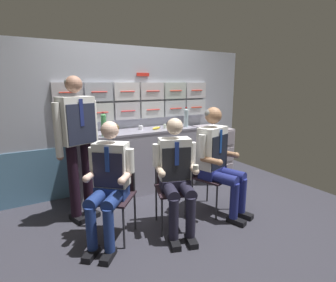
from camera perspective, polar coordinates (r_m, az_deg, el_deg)
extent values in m
cube|color=#32313A|center=(3.27, 1.89, -17.32)|extent=(4.80, 4.80, 0.04)
cube|color=#A5A9B8|center=(4.11, -8.21, 4.97)|extent=(4.20, 0.06, 2.15)
cube|color=teal|center=(4.22, -7.73, -4.60)|extent=(4.12, 0.01, 0.74)
cube|color=#B0BBBC|center=(3.79, -20.83, 5.54)|extent=(0.39, 0.06, 0.26)
cylinder|color=red|center=(3.76, -20.73, 5.49)|extent=(0.22, 0.01, 0.01)
cube|color=#BABEB9|center=(3.88, -14.68, 6.09)|extent=(0.39, 0.06, 0.26)
cylinder|color=red|center=(3.84, -14.53, 6.04)|extent=(0.22, 0.01, 0.01)
cube|color=#B9B8BE|center=(4.01, -8.87, 6.54)|extent=(0.39, 0.06, 0.26)
cylinder|color=red|center=(3.98, -8.67, 6.49)|extent=(0.22, 0.01, 0.01)
cube|color=silver|center=(4.18, -3.46, 6.90)|extent=(0.39, 0.06, 0.26)
cylinder|color=red|center=(4.15, -3.22, 6.85)|extent=(0.22, 0.01, 0.01)
cube|color=#B8BEC3|center=(4.38, 1.50, 7.17)|extent=(0.39, 0.06, 0.26)
cylinder|color=red|center=(4.35, 1.77, 7.13)|extent=(0.22, 0.01, 0.01)
cube|color=silver|center=(4.61, 6.00, 7.38)|extent=(0.39, 0.06, 0.26)
cylinder|color=red|center=(4.58, 6.28, 7.34)|extent=(0.22, 0.01, 0.01)
cube|color=#AFAAAF|center=(3.77, -21.17, 9.89)|extent=(0.39, 0.06, 0.26)
cylinder|color=red|center=(3.74, -21.08, 9.88)|extent=(0.22, 0.01, 0.01)
cube|color=#A6AAB5|center=(3.86, -14.92, 10.35)|extent=(0.39, 0.06, 0.26)
cylinder|color=red|center=(3.83, -14.77, 10.34)|extent=(0.22, 0.01, 0.01)
cube|color=silver|center=(3.99, -9.01, 10.66)|extent=(0.39, 0.06, 0.26)
cylinder|color=red|center=(3.96, -8.81, 10.66)|extent=(0.22, 0.01, 0.01)
cube|color=silver|center=(4.16, -3.51, 10.86)|extent=(0.39, 0.06, 0.26)
cylinder|color=red|center=(4.13, -3.27, 10.85)|extent=(0.22, 0.01, 0.01)
cube|color=#B4C0B7|center=(4.36, 1.53, 10.95)|extent=(0.39, 0.06, 0.26)
cylinder|color=red|center=(4.33, 1.79, 10.94)|extent=(0.22, 0.01, 0.01)
cube|color=silver|center=(4.60, 6.08, 10.96)|extent=(0.39, 0.06, 0.26)
cylinder|color=red|center=(4.57, 6.37, 10.95)|extent=(0.22, 0.01, 0.01)
cube|color=red|center=(4.11, -5.51, 14.29)|extent=(0.20, 0.02, 0.05)
cube|color=#9996A8|center=(3.96, -6.80, -4.53)|extent=(1.81, 0.52, 0.90)
cube|color=gray|center=(3.85, -6.98, 2.10)|extent=(1.85, 0.53, 0.03)
sphere|color=black|center=(4.35, 10.10, -8.83)|extent=(0.07, 0.07, 0.07)
sphere|color=black|center=(4.55, 13.13, -8.02)|extent=(0.07, 0.07, 0.07)
sphere|color=black|center=(4.76, 5.84, -6.82)|extent=(0.07, 0.07, 0.07)
sphere|color=black|center=(4.94, 8.78, -6.18)|extent=(0.07, 0.07, 0.07)
cube|color=#B4AAB6|center=(4.51, 9.59, -2.13)|extent=(0.40, 0.64, 0.82)
cube|color=#A096A1|center=(4.36, 12.17, -6.51)|extent=(0.35, 0.01, 0.22)
cube|color=#A096A1|center=(4.28, 12.34, -3.06)|extent=(0.35, 0.01, 0.22)
cube|color=#A096A1|center=(4.22, 12.51, 0.50)|extent=(0.35, 0.01, 0.22)
cylinder|color=#28282D|center=(4.21, 12.37, 2.11)|extent=(0.32, 0.02, 0.02)
cylinder|color=#2D2D33|center=(2.85, -16.80, -17.20)|extent=(0.02, 0.02, 0.44)
cylinder|color=#2D2D33|center=(2.72, -9.66, -18.37)|extent=(0.02, 0.02, 0.44)
cylinder|color=#2D2D33|center=(3.13, -13.74, -14.15)|extent=(0.02, 0.02, 0.44)
cylinder|color=#2D2D33|center=(3.01, -7.25, -15.00)|extent=(0.02, 0.02, 0.44)
cube|color=black|center=(2.82, -12.08, -12.02)|extent=(0.56, 0.56, 0.02)
cube|color=black|center=(2.90, -10.84, -6.74)|extent=(0.30, 0.26, 0.40)
cylinder|color=#2D2D33|center=(2.96, -14.18, -6.51)|extent=(0.02, 0.02, 0.40)
cylinder|color=#2D2D33|center=(2.84, -7.49, -7.09)|extent=(0.02, 0.02, 0.40)
cube|color=black|center=(2.78, -16.50, -22.61)|extent=(0.21, 0.23, 0.06)
cube|color=black|center=(2.71, -12.91, -23.34)|extent=(0.21, 0.23, 0.06)
cylinder|color=navy|center=(2.68, -16.43, -17.86)|extent=(0.10, 0.10, 0.43)
cylinder|color=navy|center=(2.61, -12.82, -18.49)|extent=(0.10, 0.10, 0.43)
cylinder|color=navy|center=(2.70, -15.20, -11.95)|extent=(0.33, 0.35, 0.13)
cylinder|color=navy|center=(2.63, -11.68, -12.41)|extent=(0.33, 0.35, 0.13)
cube|color=navy|center=(2.79, -12.14, -10.70)|extent=(0.37, 0.36, 0.12)
cube|color=white|center=(2.71, -12.26, -5.00)|extent=(0.38, 0.36, 0.45)
cube|color=#212239|center=(2.64, -13.03, -6.36)|extent=(0.24, 0.21, 0.36)
cube|color=navy|center=(2.60, -13.22, -3.98)|extent=(0.04, 0.03, 0.25)
cylinder|color=white|center=(2.78, -16.08, -3.74)|extent=(0.08, 0.08, 0.24)
cylinder|color=beige|center=(2.73, -16.46, -7.19)|extent=(0.20, 0.21, 0.07)
sphere|color=beige|center=(2.64, -17.45, -7.89)|extent=(0.08, 0.08, 0.08)
cylinder|color=white|center=(2.63, -8.30, -4.29)|extent=(0.08, 0.08, 0.24)
cylinder|color=beige|center=(2.59, -9.34, -7.88)|extent=(0.20, 0.21, 0.07)
sphere|color=beige|center=(2.50, -10.12, -8.66)|extent=(0.08, 0.08, 0.08)
sphere|color=beige|center=(2.63, -12.61, 2.35)|extent=(0.18, 0.18, 0.18)
ellipsoid|color=brown|center=(2.64, -12.51, 2.74)|extent=(0.24, 0.23, 0.12)
cylinder|color=#2D2D33|center=(2.86, -1.32, -16.53)|extent=(0.02, 0.02, 0.44)
cylinder|color=#2D2D33|center=(2.94, 5.87, -15.73)|extent=(0.02, 0.02, 0.44)
cylinder|color=#2D2D33|center=(3.17, -2.59, -13.43)|extent=(0.02, 0.02, 0.44)
cylinder|color=#2D2D33|center=(3.24, 3.85, -12.83)|extent=(0.02, 0.02, 0.44)
cube|color=black|center=(2.95, 1.48, -10.61)|extent=(0.50, 0.50, 0.02)
cube|color=black|center=(3.05, 0.65, -5.59)|extent=(0.36, 0.14, 0.40)
cylinder|color=#2D2D33|center=(3.00, -2.67, -5.87)|extent=(0.02, 0.02, 0.40)
cylinder|color=#2D2D33|center=(3.08, 3.97, -5.41)|extent=(0.02, 0.02, 0.40)
cube|color=black|center=(2.82, 1.43, -21.42)|extent=(0.15, 0.24, 0.06)
cube|color=black|center=(2.86, 5.09, -20.93)|extent=(0.15, 0.24, 0.06)
cylinder|color=#1F1D2E|center=(2.73, 1.26, -16.70)|extent=(0.10, 0.10, 0.43)
cylinder|color=#1F1D2E|center=(2.77, 4.94, -16.27)|extent=(0.10, 0.10, 0.43)
cylinder|color=#1F1D2E|center=(2.76, 0.49, -10.88)|extent=(0.23, 0.38, 0.13)
cylinder|color=#1F1D2E|center=(2.80, 4.05, -10.55)|extent=(0.23, 0.38, 0.13)
cube|color=#1F1D2E|center=(2.92, 1.49, -9.33)|extent=(0.36, 0.29, 0.12)
cube|color=white|center=(2.85, 1.42, -3.85)|extent=(0.38, 0.28, 0.45)
cube|color=black|center=(2.77, 1.90, -5.12)|extent=(0.30, 0.11, 0.36)
cube|color=navy|center=(2.73, 1.96, -2.82)|extent=(0.04, 0.02, 0.25)
cylinder|color=white|center=(2.79, -2.54, -3.12)|extent=(0.08, 0.08, 0.24)
cylinder|color=beige|center=(2.74, -1.74, -6.51)|extent=(0.13, 0.24, 0.07)
sphere|color=beige|center=(2.65, -1.33, -7.21)|extent=(0.08, 0.08, 0.08)
cylinder|color=white|center=(2.89, 5.27, -2.66)|extent=(0.08, 0.08, 0.24)
cylinder|color=beige|center=(2.83, 5.44, -5.98)|extent=(0.13, 0.24, 0.07)
sphere|color=beige|center=(2.74, 6.09, -6.63)|extent=(0.08, 0.08, 0.08)
cylinder|color=silver|center=(2.72, 6.11, -5.84)|extent=(0.06, 0.06, 0.06)
sphere|color=beige|center=(2.77, 1.46, 3.21)|extent=(0.18, 0.18, 0.18)
ellipsoid|color=black|center=(2.78, 1.40, 3.58)|extent=(0.21, 0.21, 0.12)
cylinder|color=#2D2D33|center=(3.22, 10.58, -13.20)|extent=(0.02, 0.02, 0.44)
cylinder|color=#2D2D33|center=(3.51, 13.67, -11.12)|extent=(0.02, 0.02, 0.44)
cylinder|color=#2D2D33|center=(3.40, 5.27, -11.61)|extent=(0.02, 0.02, 0.44)
cylinder|color=#2D2D33|center=(3.68, 8.64, -9.81)|extent=(0.02, 0.02, 0.44)
cube|color=black|center=(3.36, 9.68, -7.82)|extent=(0.51, 0.51, 0.02)
cube|color=black|center=(3.39, 7.08, -3.79)|extent=(0.36, 0.15, 0.40)
cylinder|color=#2D2D33|center=(3.25, 5.43, -4.51)|extent=(0.02, 0.02, 0.40)
cylinder|color=#2D2D33|center=(3.53, 8.87, -3.19)|extent=(0.02, 0.02, 0.40)
cube|color=black|center=(3.28, 14.68, -16.61)|extent=(0.16, 0.24, 0.06)
cube|color=black|center=(3.44, 16.23, -15.27)|extent=(0.16, 0.24, 0.06)
cylinder|color=navy|center=(3.19, 14.27, -12.58)|extent=(0.10, 0.10, 0.43)
cylinder|color=navy|center=(3.35, 15.86, -11.39)|extent=(0.10, 0.10, 0.43)
cylinder|color=navy|center=(3.17, 11.57, -7.96)|extent=(0.25, 0.42, 0.13)
cylinder|color=navy|center=(3.34, 13.29, -7.01)|extent=(0.25, 0.42, 0.13)
cube|color=navy|center=(3.34, 9.73, -6.68)|extent=(0.41, 0.31, 0.12)
cube|color=white|center=(3.26, 9.63, -1.38)|extent=(0.43, 0.32, 0.51)
cube|color=black|center=(3.22, 11.27, -2.39)|extent=(0.34, 0.12, 0.41)
cube|color=navy|center=(3.18, 11.49, -0.11)|extent=(0.04, 0.02, 0.28)
cylinder|color=white|center=(3.07, 7.49, -1.12)|extent=(0.08, 0.08, 0.28)
cylinder|color=#AA7957|center=(3.06, 9.39, -4.25)|extent=(0.15, 0.26, 0.07)
sphere|color=#AA7957|center=(3.01, 11.24, -4.64)|extent=(0.08, 0.08, 0.08)
cylinder|color=white|center=(3.43, 11.61, 0.19)|extent=(0.08, 0.08, 0.28)
cylinder|color=#AA7957|center=(3.40, 13.00, -2.73)|extent=(0.15, 0.26, 0.07)
sphere|color=#AA7957|center=(3.35, 14.72, -3.05)|extent=(0.08, 0.08, 0.08)
sphere|color=#AA7957|center=(3.19, 9.89, 5.53)|extent=(0.20, 0.20, 0.20)
ellipsoid|color=gray|center=(3.20, 9.67, 5.88)|extent=(0.25, 0.24, 0.14)
cube|color=black|center=(3.41, -19.20, -15.74)|extent=(0.17, 0.26, 0.06)
cube|color=black|center=(3.50, -16.29, -14.77)|extent=(0.17, 0.26, 0.06)
cylinder|color=black|center=(3.25, -19.90, -8.24)|extent=(0.12, 0.12, 0.87)
cylinder|color=black|center=(3.34, -17.21, -7.51)|extent=(0.12, 0.12, 0.87)
cube|color=white|center=(3.13, -19.42, 4.27)|extent=(0.43, 0.33, 0.53)
cube|color=#22273B|center=(3.04, -18.30, 3.51)|extent=(0.33, 0.13, 0.45)
cube|color=navy|center=(3.01, -18.39, 5.90)|extent=(0.04, 0.02, 0.30)
cylinder|color=white|center=(3.03, -23.01, 2.17)|extent=(0.08, 0.08, 0.59)
sphere|color=#A2745F|center=(3.10, -22.54, -3.23)|extent=(0.08, 0.08, 0.08)
cylinder|color=white|center=(3.26, -15.87, 3.34)|extent=(0.08, 0.08, 0.59)
sphere|color=#A2745F|center=(3.32, -15.57, -1.72)|extent=(0.08, 0.08, 0.08)
sphere|color=#A2745F|center=(3.10, -19.97, 11.61)|extent=(0.19, 0.19, 0.19)
ellipsoid|color=gray|center=(3.11, -20.12, 11.91)|extent=(0.23, 0.22, 0.13)
cylinder|color=silver|center=(4.12, 3.96, 4.95)|extent=(0.07, 0.07, 0.27)
cone|color=silver|center=(4.10, 3.99, 6.99)|extent=(0.07, 0.07, 0.02)
cylinder|color=red|center=(4.10, 3.99, 7.30)|extent=(0.03, 0.03, 0.02)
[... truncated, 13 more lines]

